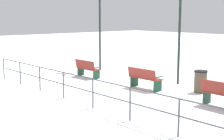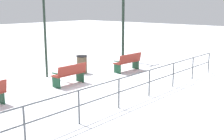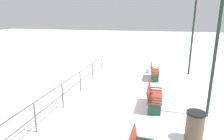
{
  "view_description": "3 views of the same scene",
  "coord_description": "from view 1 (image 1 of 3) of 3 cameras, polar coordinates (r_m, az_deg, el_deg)",
  "views": [
    {
      "loc": [
        -9.88,
        -9.24,
        3.0
      ],
      "look_at": [
        -2.19,
        -0.5,
        1.1
      ],
      "focal_mm": 53.52,
      "sensor_mm": 36.0,
      "label": 1
    },
    {
      "loc": [
        -9.17,
        7.9,
        3.25
      ],
      "look_at": [
        -1.54,
        -0.88,
        0.72
      ],
      "focal_mm": 47.67,
      "sensor_mm": 36.0,
      "label": 2
    },
    {
      "loc": [
        0.2,
        -7.26,
        3.45
      ],
      "look_at": [
        -2.0,
        1.56,
        0.96
      ],
      "focal_mm": 31.84,
      "sensor_mm": 36.0,
      "label": 3
    }
  ],
  "objects": [
    {
      "name": "bench_third",
      "position": [
        16.43,
        -4.27,
        0.28
      ],
      "size": [
        0.53,
        1.44,
        0.87
      ],
      "rotation": [
        0.0,
        0.0,
        0.03
      ],
      "color": "maroon",
      "rests_on": "ground"
    },
    {
      "name": "ground_plane",
      "position": [
        13.86,
        5.45,
        -3.3
      ],
      "size": [
        80.0,
        80.0,
        0.0
      ],
      "primitive_type": "plane",
      "color": "white",
      "rests_on": "ground"
    },
    {
      "name": "waterfront_railing",
      "position": [
        11.56,
        -5.95,
        -2.46
      ],
      "size": [
        0.05,
        12.18,
        1.0
      ],
      "color": "#4C5156",
      "rests_on": "ground"
    },
    {
      "name": "lamppost_middle",
      "position": [
        14.84,
        11.59,
        11.01
      ],
      "size": [
        0.29,
        1.12,
        4.77
      ],
      "color": "#1E2D23",
      "rests_on": "ground"
    },
    {
      "name": "trash_bin",
      "position": [
        13.61,
        14.88,
        -1.9
      ],
      "size": [
        0.52,
        0.52,
        0.88
      ],
      "color": "brown",
      "rests_on": "ground"
    },
    {
      "name": "lamppost_far",
      "position": [
        18.67,
        -2.12,
        11.93
      ],
      "size": [
        0.32,
        0.92,
        5.2
      ],
      "color": "#1E2D23",
      "rests_on": "ground"
    },
    {
      "name": "bench_second",
      "position": [
        13.78,
        5.56,
        -1.39
      ],
      "size": [
        0.57,
        1.51,
        0.89
      ],
      "rotation": [
        0.0,
        0.0,
        0.0
      ],
      "color": "maroon",
      "rests_on": "ground"
    },
    {
      "name": "bench_nearest",
      "position": [
        11.47,
        18.64,
        -3.93
      ],
      "size": [
        0.57,
        1.64,
        0.9
      ],
      "rotation": [
        0.0,
        0.0,
        -0.03
      ],
      "color": "maroon",
      "rests_on": "ground"
    }
  ]
}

